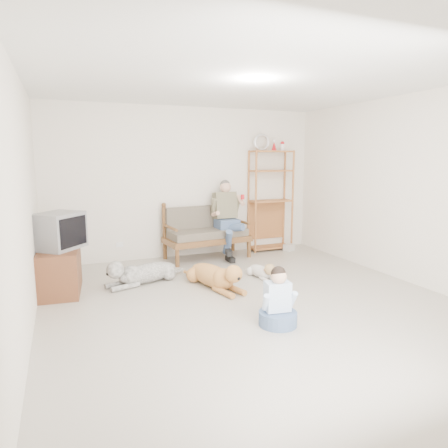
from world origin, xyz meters
name	(u,v)px	position (x,y,z in m)	size (l,w,h in m)	color
floor	(253,304)	(0.00, 0.00, 0.00)	(5.50, 5.50, 0.00)	beige
ceiling	(256,78)	(0.00, 0.00, 2.70)	(5.50, 5.50, 0.00)	white
wall_back	(187,183)	(0.00, 2.75, 1.35)	(5.00, 5.00, 0.00)	white
wall_left	(21,206)	(-2.50, 0.00, 1.35)	(5.50, 5.50, 0.00)	white
wall_right	(411,190)	(2.50, 0.00, 1.35)	(5.50, 5.50, 0.00)	white
loveseat	(206,231)	(0.25, 2.44, 0.49)	(1.56, 0.85, 0.95)	brown
man	(228,223)	(0.60, 2.24, 0.64)	(0.53, 0.76, 1.23)	slate
etagere	(270,200)	(1.63, 2.55, 0.99)	(0.86, 0.38, 2.25)	#C3773D
book_stack	(289,248)	(1.92, 2.31, 0.06)	(0.20, 0.15, 0.13)	white
tv_stand	(59,271)	(-2.23, 1.37, 0.30)	(0.59, 0.94, 0.60)	brown
crt_tv	(59,231)	(-2.20, 1.40, 0.84)	(0.74, 0.75, 0.49)	slate
wall_outlet	(120,245)	(-1.25, 2.73, 0.30)	(0.12, 0.02, 0.08)	white
golden_retriever	(216,276)	(-0.21, 0.76, 0.17)	(0.55, 1.33, 0.42)	#C98745
shaggy_dog	(141,273)	(-1.14, 1.34, 0.16)	(1.29, 0.61, 0.40)	white
terrier	(263,271)	(0.60, 0.90, 0.11)	(0.27, 0.71, 0.27)	silver
child	(278,304)	(-0.04, -0.67, 0.24)	(0.42, 0.42, 0.66)	slate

